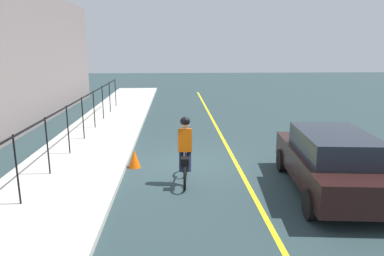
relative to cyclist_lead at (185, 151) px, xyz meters
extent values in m
plane|color=#26383B|center=(1.44, -0.06, -0.91)|extent=(80.00, 80.00, 0.00)
cube|color=yellow|center=(1.44, -1.66, -0.91)|extent=(36.00, 0.12, 0.01)
cube|color=#B2B2A9|center=(1.44, 3.34, -0.84)|extent=(40.00, 3.20, 0.15)
cylinder|color=black|center=(-1.39, 3.74, 0.04)|extent=(0.04, 0.04, 1.60)
cylinder|color=black|center=(0.52, 3.74, 0.04)|extent=(0.04, 0.04, 1.60)
cylinder|color=black|center=(2.44, 3.74, 0.04)|extent=(0.04, 0.04, 1.60)
cylinder|color=black|center=(4.35, 3.74, 0.04)|extent=(0.04, 0.04, 1.60)
cylinder|color=black|center=(6.27, 3.74, 0.04)|extent=(0.04, 0.04, 1.60)
cylinder|color=black|center=(8.19, 3.74, 0.04)|extent=(0.04, 0.04, 1.60)
cylinder|color=black|center=(10.10, 3.74, 0.04)|extent=(0.04, 0.04, 1.60)
cylinder|color=black|center=(12.02, 3.74, 0.04)|extent=(0.04, 0.04, 1.60)
cube|color=black|center=(2.44, 3.74, 0.79)|extent=(19.16, 0.04, 0.04)
torus|color=black|center=(0.60, -0.03, -0.58)|extent=(0.66, 0.10, 0.66)
torus|color=black|center=(-0.44, 0.02, -0.58)|extent=(0.66, 0.10, 0.66)
cube|color=black|center=(0.08, 0.00, -0.33)|extent=(0.93, 0.09, 0.24)
cylinder|color=black|center=(-0.07, 0.00, -0.18)|extent=(0.03, 0.03, 0.35)
cube|color=#D45407|center=(-0.02, 0.00, 0.29)|extent=(0.36, 0.38, 0.63)
sphere|color=tan|center=(0.03, 0.00, 0.71)|extent=(0.22, 0.22, 0.22)
sphere|color=black|center=(0.03, 0.00, 0.78)|extent=(0.26, 0.26, 0.26)
cylinder|color=#191E38|center=(-0.03, 0.10, -0.23)|extent=(0.34, 0.14, 0.65)
cylinder|color=#191E38|center=(-0.05, -0.10, -0.23)|extent=(0.34, 0.14, 0.65)
cube|color=black|center=(-0.39, 0.02, -0.16)|extent=(0.25, 0.21, 0.18)
cube|color=black|center=(-0.73, -3.59, -0.24)|extent=(4.55, 2.22, 0.70)
cube|color=#1E232D|center=(-0.93, -3.57, 0.39)|extent=(2.61, 1.82, 0.56)
cylinder|color=black|center=(0.84, -2.89, -0.59)|extent=(0.66, 0.28, 0.64)
cylinder|color=black|center=(0.68, -4.58, -0.59)|extent=(0.66, 0.28, 0.64)
cylinder|color=black|center=(-2.13, -2.60, -0.59)|extent=(0.66, 0.28, 0.64)
cone|color=#F85807|center=(1.35, 1.50, -0.63)|extent=(0.36, 0.36, 0.56)
camera|label=1|loc=(-8.83, 0.28, 2.66)|focal=32.68mm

